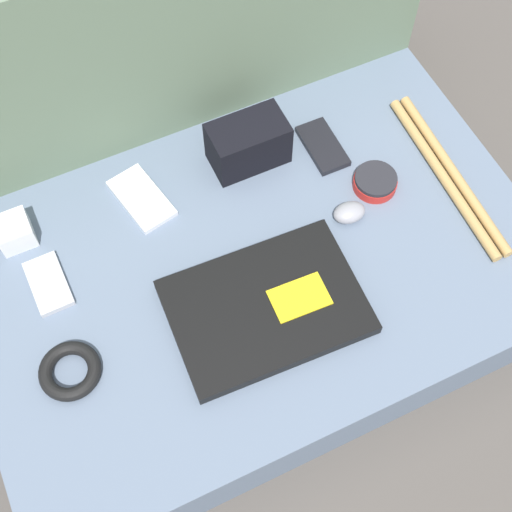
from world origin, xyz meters
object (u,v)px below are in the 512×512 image
(speaker_puck, at_px, (375,182))
(phone_black, at_px, (142,198))
(computer_mouse, at_px, (349,213))
(charger_brick, at_px, (14,232))
(laptop, at_px, (266,307))
(phone_silver, at_px, (323,146))
(camera_pouch, at_px, (248,143))
(phone_small, at_px, (48,284))

(speaker_puck, height_order, phone_black, speaker_puck)
(computer_mouse, xyz_separation_m, charger_brick, (-0.52, 0.20, 0.01))
(laptop, distance_m, phone_silver, 0.33)
(phone_silver, bearing_deg, camera_pouch, 165.01)
(laptop, distance_m, speaker_puck, 0.30)
(laptop, bearing_deg, camera_pouch, 73.18)
(phone_small, bearing_deg, phone_black, 23.90)
(phone_black, bearing_deg, phone_silver, -17.84)
(computer_mouse, xyz_separation_m, phone_silver, (0.03, 0.15, -0.01))
(computer_mouse, bearing_deg, phone_black, 153.39)
(phone_silver, bearing_deg, laptop, -132.61)
(phone_black, bearing_deg, laptop, -81.26)
(laptop, bearing_deg, phone_black, 113.29)
(phone_small, distance_m, charger_brick, 0.11)
(phone_silver, relative_size, phone_small, 1.08)
(phone_small, height_order, camera_pouch, camera_pouch)
(phone_black, height_order, camera_pouch, camera_pouch)
(laptop, distance_m, phone_black, 0.30)
(phone_small, bearing_deg, laptop, -33.04)
(speaker_puck, relative_size, charger_brick, 1.33)
(computer_mouse, distance_m, camera_pouch, 0.21)
(computer_mouse, height_order, phone_black, computer_mouse)
(laptop, xyz_separation_m, speaker_puck, (0.27, 0.13, 0.00))
(computer_mouse, height_order, phone_small, computer_mouse)
(phone_small, relative_size, camera_pouch, 0.77)
(camera_pouch, bearing_deg, phone_silver, -15.63)
(computer_mouse, xyz_separation_m, phone_small, (-0.50, 0.09, -0.01))
(computer_mouse, height_order, speaker_puck, computer_mouse)
(speaker_puck, relative_size, phone_silver, 0.68)
(camera_pouch, bearing_deg, laptop, -109.44)
(speaker_puck, relative_size, phone_black, 0.56)
(phone_black, bearing_deg, speaker_puck, -32.98)
(phone_silver, distance_m, charger_brick, 0.55)
(computer_mouse, height_order, charger_brick, charger_brick)
(speaker_puck, bearing_deg, camera_pouch, 139.77)
(computer_mouse, distance_m, phone_small, 0.51)
(speaker_puck, distance_m, camera_pouch, 0.23)
(speaker_puck, distance_m, phone_black, 0.41)
(phone_silver, bearing_deg, phone_black, 174.73)
(speaker_puck, height_order, camera_pouch, camera_pouch)
(laptop, distance_m, phone_small, 0.35)
(camera_pouch, bearing_deg, phone_black, -179.47)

